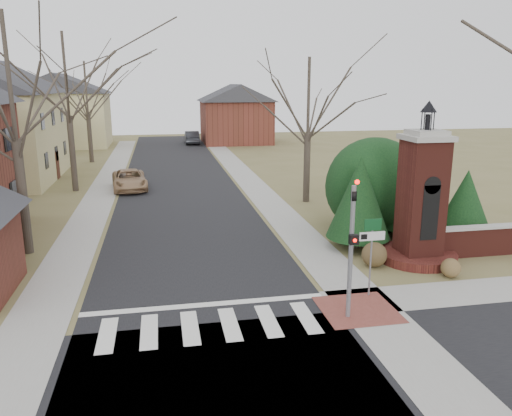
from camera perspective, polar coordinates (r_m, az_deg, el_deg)
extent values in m
plane|color=brown|center=(14.80, -4.94, -14.72)|extent=(120.00, 120.00, 0.00)
cube|color=black|center=(35.65, -8.72, 2.42)|extent=(8.00, 70.00, 0.01)
cube|color=black|center=(12.27, -3.33, -21.38)|extent=(120.00, 8.00, 0.01)
cube|color=silver|center=(15.50, -5.26, -13.28)|extent=(8.00, 2.20, 0.02)
cube|color=silver|center=(16.84, -5.79, -10.96)|extent=(8.00, 0.35, 0.02)
cube|color=gray|center=(36.21, -0.47, 2.77)|extent=(2.00, 60.00, 0.02)
cube|color=gray|center=(35.85, -17.06, 2.03)|extent=(2.00, 60.00, 0.02)
cube|color=brown|center=(16.75, 11.56, -11.32)|extent=(2.40, 2.40, 0.02)
cylinder|color=slate|center=(15.44, 10.78, -5.13)|extent=(0.14, 0.14, 4.20)
imported|color=black|center=(14.92, 11.12, 1.96)|extent=(0.15, 0.18, 0.90)
sphere|color=#FF0C05|center=(14.67, 11.49, 2.93)|extent=(0.14, 0.14, 0.14)
cube|color=black|center=(15.13, 11.11, -3.56)|extent=(0.28, 0.16, 0.30)
sphere|color=#FF0C05|center=(15.05, 11.24, -3.66)|extent=(0.11, 0.11, 0.11)
cylinder|color=slate|center=(17.41, 12.97, -5.81)|extent=(0.06, 0.06, 2.60)
cube|color=silver|center=(17.13, 13.15, -3.15)|extent=(0.90, 0.03, 0.30)
cube|color=black|center=(17.00, 12.25, -3.24)|extent=(0.22, 0.02, 0.18)
cube|color=#0E421D|center=(17.01, 13.23, -1.87)|extent=(0.60, 0.03, 0.40)
cylinder|color=#562019|center=(21.77, 17.88, -5.20)|extent=(3.20, 3.20, 0.36)
cube|color=#562019|center=(21.15, 18.35, 0.75)|extent=(1.50, 1.50, 5.00)
cube|color=black|center=(20.61, 19.25, -0.52)|extent=(0.70, 0.10, 2.20)
cube|color=gray|center=(20.74, 18.90, 7.62)|extent=(1.70, 1.70, 0.20)
cube|color=gray|center=(20.72, 18.94, 8.17)|extent=(1.30, 1.30, 0.20)
cylinder|color=black|center=(20.69, 19.03, 9.27)|extent=(0.20, 0.20, 0.60)
cone|color=black|center=(20.65, 19.16, 10.92)|extent=(0.64, 0.64, 0.45)
cube|color=tan|center=(61.99, -21.19, 9.35)|extent=(10.00, 8.00, 6.00)
cube|color=tan|center=(60.85, -24.45, 12.75)|extent=(0.75, 0.75, 3.08)
cube|color=maroon|center=(61.78, -2.33, 9.79)|extent=(8.00, 8.00, 5.00)
cube|color=maroon|center=(59.74, -4.31, 12.89)|extent=(0.75, 0.75, 2.80)
cylinder|color=#473D33|center=(22.69, 11.49, -3.82)|extent=(0.20, 0.20, 0.50)
cone|color=black|center=(22.16, 11.75, 1.23)|extent=(2.80, 2.80, 3.60)
cylinder|color=#473D33|center=(25.12, 17.45, -2.45)|extent=(0.20, 0.20, 0.50)
cone|color=black|center=(24.58, 17.85, 2.82)|extent=(3.40, 3.40, 4.20)
cylinder|color=#473D33|center=(25.31, 22.50, -2.76)|extent=(0.20, 0.20, 0.50)
cone|color=black|center=(24.91, 22.86, 0.88)|extent=(2.40, 2.40, 2.80)
sphere|color=black|center=(25.09, 13.39, 2.87)|extent=(4.80, 4.80, 4.80)
cylinder|color=#473D33|center=(23.14, -25.09, 1.02)|extent=(0.40, 0.40, 4.83)
cylinder|color=#473D33|center=(35.68, -20.23, 5.82)|extent=(0.40, 0.40, 5.04)
cylinder|color=#473D33|center=(48.57, -18.44, 7.57)|extent=(0.40, 0.40, 4.41)
cylinder|color=#473D33|center=(30.62, 5.83, 4.59)|extent=(0.40, 0.40, 4.20)
imported|color=#9F7B57|center=(35.36, -14.27, 3.15)|extent=(2.70, 5.02, 1.34)
imported|color=#2C2E33|center=(61.12, -7.35, 8.02)|extent=(1.65, 4.69, 1.54)
sphere|color=brown|center=(20.43, 13.37, -5.21)|extent=(1.00, 1.00, 1.00)
sphere|color=brown|center=(20.25, 21.37, -6.40)|extent=(0.73, 0.73, 0.73)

